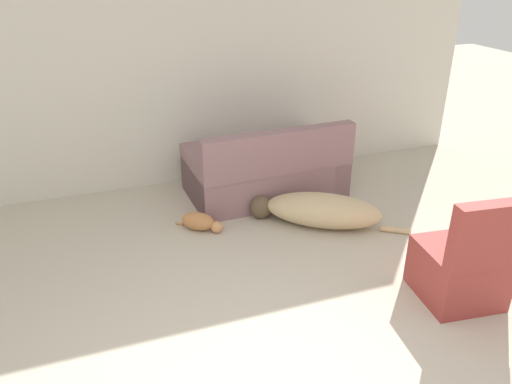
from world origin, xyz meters
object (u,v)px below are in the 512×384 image
object	(u,v)px
couch	(266,172)
cat	(200,222)
side_chair	(463,266)
dog	(319,210)

from	to	relation	value
couch	cat	xyz separation A→B (m)	(-0.86, -0.51, -0.18)
couch	side_chair	world-z (taller)	side_chair
dog	side_chair	size ratio (longest dim) A/B	1.52
cat	dog	bearing A→B (deg)	25.79
dog	couch	bearing A→B (deg)	-39.53
cat	side_chair	bearing A→B (deg)	-6.60
couch	side_chair	xyz separation A→B (m)	(0.74, -2.19, 0.04)
cat	side_chair	xyz separation A→B (m)	(1.60, -1.68, 0.22)
dog	side_chair	distance (m)	1.49
couch	dog	bearing A→B (deg)	105.14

